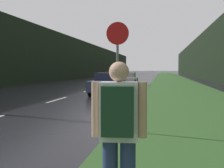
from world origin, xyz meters
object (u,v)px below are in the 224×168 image
Objects in this scene: stop_sign at (117,67)px; car_passing_far at (128,79)px; hitchhiker_with_backpack at (119,131)px; car_oncoming at (108,76)px; car_passing_near at (108,83)px.

stop_sign reaches higher than car_passing_far.
stop_sign is 1.67× the size of hitchhiker_with_backpack.
car_oncoming is (-4.46, 12.04, -0.00)m from car_passing_far.
car_passing_far is at bearing -69.66° from car_oncoming.
stop_sign reaches higher than car_passing_near.
hitchhiker_with_backpack reaches higher than car_passing_near.
car_oncoming is (-7.65, 38.85, -0.33)m from hitchhiker_with_backpack.
car_passing_far is (-3.18, 26.80, -0.33)m from hitchhiker_with_backpack.
hitchhiker_with_backpack is 0.40× the size of car_passing_near.
car_passing_near is at bearing 102.37° from stop_sign.
car_passing_far is at bearing 91.97° from hitchhiker_with_backpack.
car_oncoming is (-6.90, 34.26, -1.10)m from stop_sign.
car_passing_near is at bearing -79.09° from car_oncoming.
hitchhiker_with_backpack is 26.99m from car_passing_far.
stop_sign is 11.42m from car_passing_near.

